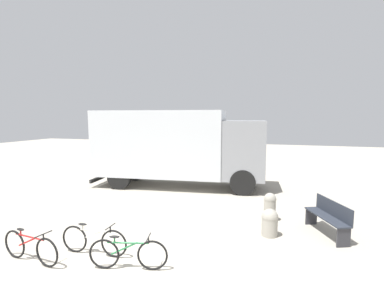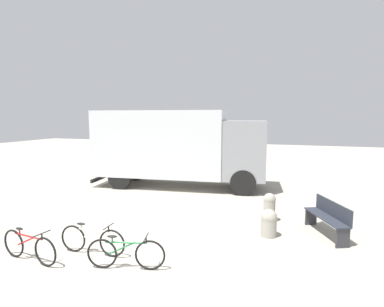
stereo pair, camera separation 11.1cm
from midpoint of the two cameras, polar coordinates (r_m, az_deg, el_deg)
ground_plane at (r=7.07m, az=-11.64°, el=-19.84°), size 60.00×60.00×0.00m
delivery_truck at (r=13.51m, az=-2.68°, el=1.61°), size 7.85×3.06×3.45m
park_bench at (r=9.00m, az=24.88°, el=-10.83°), size 1.05×1.70×0.93m
bicycle_near at (r=7.73m, az=-28.27°, el=-15.31°), size 1.66×0.44×0.73m
bicycle_middle at (r=7.55m, az=-18.08°, el=-15.36°), size 1.67×0.44×0.73m
bicycle_far at (r=6.71m, az=-12.03°, el=-18.09°), size 1.63×0.55×0.73m
bollard_near_bench at (r=8.44m, az=14.78°, el=-12.53°), size 0.44×0.44×0.74m
bollard_far_bench at (r=9.56m, az=14.85°, el=-9.66°), size 0.37×0.37×0.87m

